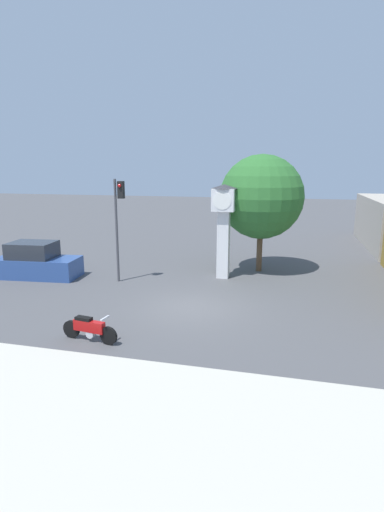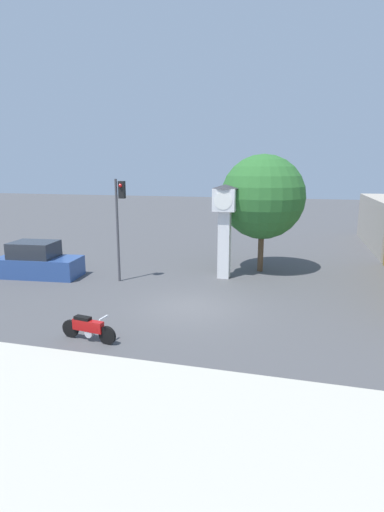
{
  "view_description": "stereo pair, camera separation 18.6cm",
  "coord_description": "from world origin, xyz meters",
  "px_view_note": "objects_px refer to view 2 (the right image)",
  "views": [
    {
      "loc": [
        3.67,
        -14.67,
        5.47
      ],
      "look_at": [
        -0.16,
        0.67,
        1.95
      ],
      "focal_mm": 28.0,
      "sensor_mm": 36.0,
      "label": 1
    },
    {
      "loc": [
        3.85,
        -14.63,
        5.47
      ],
      "look_at": [
        -0.16,
        0.67,
        1.95
      ],
      "focal_mm": 28.0,
      "sensor_mm": 36.0,
      "label": 2
    }
  ],
  "objects_px": {
    "street_tree": "(263,197)",
    "clock_tower": "(225,217)",
    "motorcycle": "(88,328)",
    "parked_car": "(38,262)",
    "traffic_light": "(119,213)"
  },
  "relations": [
    {
      "from": "street_tree",
      "to": "clock_tower",
      "type": "bearing_deg",
      "value": -132.63
    },
    {
      "from": "clock_tower",
      "to": "parked_car",
      "type": "bearing_deg",
      "value": -166.65
    },
    {
      "from": "traffic_light",
      "to": "street_tree",
      "type": "height_order",
      "value": "street_tree"
    },
    {
      "from": "clock_tower",
      "to": "traffic_light",
      "type": "xyz_separation_m",
      "value": [
        -4.72,
        -1.94,
        0.26
      ]
    },
    {
      "from": "clock_tower",
      "to": "parked_car",
      "type": "height_order",
      "value": "clock_tower"
    },
    {
      "from": "motorcycle",
      "to": "clock_tower",
      "type": "relative_size",
      "value": 0.43
    },
    {
      "from": "clock_tower",
      "to": "traffic_light",
      "type": "distance_m",
      "value": 5.11
    },
    {
      "from": "parked_car",
      "to": "clock_tower",
      "type": "bearing_deg",
      "value": 7.77
    },
    {
      "from": "street_tree",
      "to": "parked_car",
      "type": "distance_m",
      "value": 12.05
    },
    {
      "from": "traffic_light",
      "to": "motorcycle",
      "type": "bearing_deg",
      "value": -74.45
    },
    {
      "from": "motorcycle",
      "to": "parked_car",
      "type": "distance_m",
      "value": 9.04
    },
    {
      "from": "motorcycle",
      "to": "street_tree",
      "type": "distance_m",
      "value": 11.88
    },
    {
      "from": "clock_tower",
      "to": "traffic_light",
      "type": "relative_size",
      "value": 0.94
    },
    {
      "from": "motorcycle",
      "to": "street_tree",
      "type": "height_order",
      "value": "street_tree"
    },
    {
      "from": "street_tree",
      "to": "parked_car",
      "type": "height_order",
      "value": "street_tree"
    }
  ]
}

